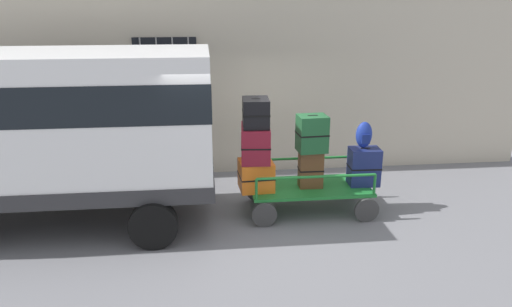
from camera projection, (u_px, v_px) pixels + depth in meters
ground_plane at (251, 214)px, 8.03m from camera, size 40.00×40.00×0.00m
building_wall at (239, 49)px, 9.39m from camera, size 12.00×0.38×5.00m
van at (49, 122)px, 7.18m from camera, size 4.90×2.05×2.71m
luggage_cart at (309, 191)px, 8.05m from camera, size 2.06×1.10×0.45m
cart_railing at (310, 169)px, 7.93m from camera, size 1.94×0.96×0.35m
suitcase_left_bottom at (256, 175)px, 7.83m from camera, size 0.58×0.57×0.48m
suitcase_left_middle at (256, 143)px, 7.72m from camera, size 0.52×0.75×0.57m
suitcase_left_top at (256, 113)px, 7.53m from camera, size 0.44×0.55×0.45m
suitcase_midleft_bottom at (311, 169)px, 7.90m from camera, size 0.40×0.28×0.62m
suitcase_midleft_middle at (312, 133)px, 7.71m from camera, size 0.50×0.42×0.60m
suitcase_center_bottom at (364, 166)px, 8.00m from camera, size 0.52×0.38×0.64m
backpack at (364, 135)px, 7.86m from camera, size 0.27×0.22×0.44m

